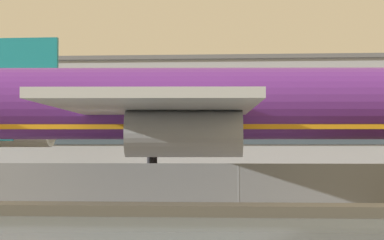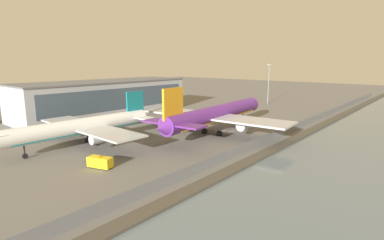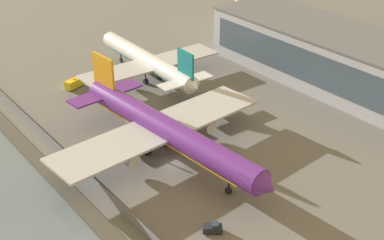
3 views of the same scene
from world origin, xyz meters
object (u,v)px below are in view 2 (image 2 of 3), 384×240
(passenger_jet_white_teal, at_px, (84,127))
(ops_van, at_px, (100,162))
(cargo_jet_purple, at_px, (216,114))
(apron_light_mast_apron_west, at_px, (269,82))
(baggage_tug, at_px, (274,122))

(passenger_jet_white_teal, relative_size, ops_van, 8.04)
(cargo_jet_purple, xyz_separation_m, apron_light_mast_apron_west, (69.49, 17.24, 5.74))
(baggage_tug, height_order, apron_light_mast_apron_west, apron_light_mast_apron_west)
(passenger_jet_white_teal, height_order, apron_light_mast_apron_west, apron_light_mast_apron_west)
(baggage_tug, bearing_deg, passenger_jet_white_teal, 155.88)
(baggage_tug, bearing_deg, cargo_jet_purple, 162.58)
(cargo_jet_purple, bearing_deg, baggage_tug, -17.42)
(passenger_jet_white_teal, height_order, baggage_tug, passenger_jet_white_teal)
(passenger_jet_white_teal, bearing_deg, baggage_tug, -24.12)
(cargo_jet_purple, xyz_separation_m, passenger_jet_white_teal, (-33.56, 18.28, -0.89))
(baggage_tug, bearing_deg, ops_van, 172.91)
(cargo_jet_purple, relative_size, apron_light_mast_apron_west, 2.66)
(ops_van, height_order, apron_light_mast_apron_west, apron_light_mast_apron_west)
(baggage_tug, xyz_separation_m, ops_van, (-64.85, 8.07, 0.47))
(apron_light_mast_apron_west, bearing_deg, baggage_tug, -151.20)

